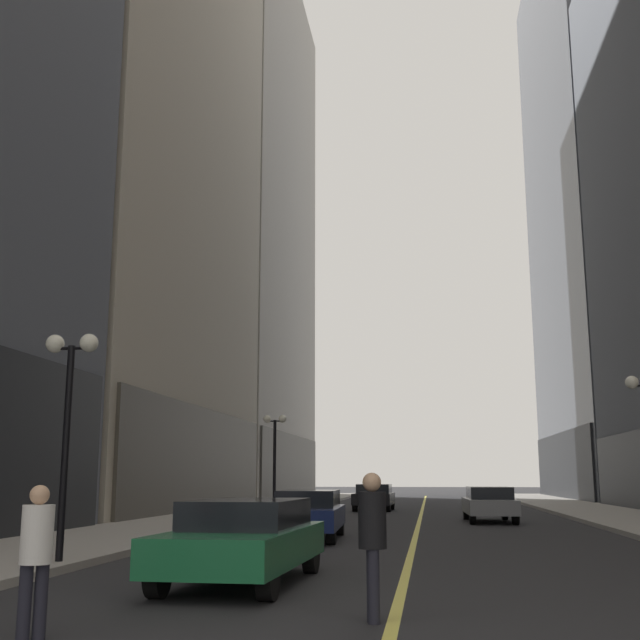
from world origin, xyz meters
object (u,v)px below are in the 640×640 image
(car_black, at_px, (374,496))
(street_lamp_left_far, at_px, (275,441))
(pedestrian_in_white_shirt, at_px, (36,549))
(street_lamp_left_near, at_px, (69,394))
(car_navy, at_px, (308,512))
(car_grey, at_px, (489,503))
(pedestrian_in_black_coat, at_px, (372,534))
(car_green, at_px, (245,538))

(car_black, distance_m, street_lamp_left_far, 7.73)
(car_black, distance_m, pedestrian_in_white_shirt, 33.31)
(car_black, relative_size, street_lamp_left_near, 0.91)
(car_navy, xyz_separation_m, car_grey, (5.58, 9.35, -0.00))
(pedestrian_in_white_shirt, xyz_separation_m, street_lamp_left_far, (-2.68, 27.17, 2.33))
(car_grey, bearing_deg, pedestrian_in_black_coat, -97.54)
(car_green, xyz_separation_m, car_navy, (-0.38, 9.37, -0.00))
(car_navy, bearing_deg, pedestrian_in_black_coat, -77.94)
(car_grey, bearing_deg, car_green, -105.52)
(car_green, xyz_separation_m, street_lamp_left_far, (-3.87, 22.43, 2.54))
(pedestrian_in_white_shirt, distance_m, street_lamp_left_near, 7.19)
(car_navy, distance_m, street_lamp_left_near, 8.96)
(car_black, bearing_deg, pedestrian_in_black_coat, -86.09)
(car_grey, bearing_deg, pedestrian_in_white_shirt, -105.21)
(car_navy, xyz_separation_m, pedestrian_in_black_coat, (2.68, -12.53, 0.30))
(car_green, distance_m, street_lamp_left_near, 4.87)
(car_grey, height_order, pedestrian_in_white_shirt, pedestrian_in_white_shirt)
(car_navy, height_order, pedestrian_in_black_coat, pedestrian_in_black_coat)
(car_green, bearing_deg, pedestrian_in_white_shirt, -104.00)
(car_black, relative_size, street_lamp_left_far, 0.91)
(car_navy, xyz_separation_m, car_black, (0.51, 19.18, -0.00))
(car_black, relative_size, pedestrian_in_black_coat, 2.33)
(car_green, height_order, car_navy, same)
(car_green, bearing_deg, street_lamp_left_far, 99.78)
(pedestrian_in_black_coat, xyz_separation_m, street_lamp_left_near, (-6.17, 4.68, 2.24))
(car_navy, bearing_deg, car_green, -87.69)
(car_black, distance_m, street_lamp_left_near, 27.45)
(car_green, height_order, street_lamp_left_near, street_lamp_left_near)
(street_lamp_left_near, bearing_deg, car_grey, 62.22)
(pedestrian_in_white_shirt, height_order, pedestrian_in_black_coat, pedestrian_in_black_coat)
(pedestrian_in_black_coat, bearing_deg, car_green, 125.98)
(car_navy, height_order, car_black, same)
(pedestrian_in_white_shirt, height_order, street_lamp_left_near, street_lamp_left_near)
(car_grey, relative_size, pedestrian_in_black_coat, 2.76)
(car_grey, xyz_separation_m, car_black, (-5.07, 9.83, -0.00))
(street_lamp_left_far, bearing_deg, car_green, -80.22)
(car_green, height_order, pedestrian_in_black_coat, pedestrian_in_black_coat)
(car_navy, bearing_deg, car_grey, 59.21)
(car_grey, distance_m, pedestrian_in_white_shirt, 24.31)
(car_green, xyz_separation_m, street_lamp_left_near, (-3.87, 1.51, 2.54))
(car_grey, bearing_deg, street_lamp_left_far, 157.72)
(car_black, bearing_deg, car_navy, -91.52)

